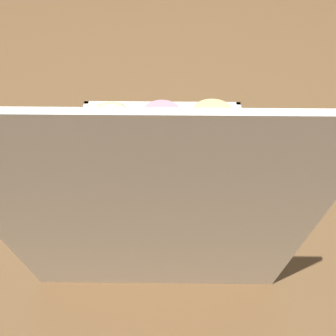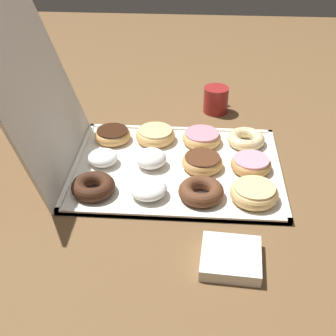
% 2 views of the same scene
% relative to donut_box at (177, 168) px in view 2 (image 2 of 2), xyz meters
% --- Properties ---
extents(ground_plane, '(3.00, 3.00, 0.00)m').
position_rel_donut_box_xyz_m(ground_plane, '(0.00, 0.00, -0.01)').
color(ground_plane, brown).
extents(donut_box, '(0.43, 0.56, 0.01)m').
position_rel_donut_box_xyz_m(donut_box, '(0.00, 0.00, 0.00)').
color(donut_box, silver).
rests_on(donut_box, ground).
extents(box_lid_open, '(0.43, 0.17, 0.51)m').
position_rel_donut_box_xyz_m(box_lid_open, '(0.00, 0.37, 0.25)').
color(box_lid_open, silver).
rests_on(box_lid_open, ground).
extents(glazed_ring_donut_0, '(0.12, 0.12, 0.04)m').
position_rel_donut_box_xyz_m(glazed_ring_donut_0, '(-0.13, -0.20, 0.02)').
color(glazed_ring_donut_0, '#E5B770').
rests_on(glazed_ring_donut_0, donut_box).
extents(pink_frosted_donut_1, '(0.11, 0.11, 0.03)m').
position_rel_donut_box_xyz_m(pink_frosted_donut_1, '(0.00, -0.20, 0.02)').
color(pink_frosted_donut_1, tan).
rests_on(pink_frosted_donut_1, donut_box).
extents(cruller_donut_2, '(0.11, 0.11, 0.03)m').
position_rel_donut_box_xyz_m(cruller_donut_2, '(0.14, -0.20, 0.02)').
color(cruller_donut_2, beige).
rests_on(cruller_donut_2, donut_box).
extents(chocolate_cake_ring_donut_3, '(0.11, 0.11, 0.04)m').
position_rel_donut_box_xyz_m(chocolate_cake_ring_donut_3, '(-0.13, -0.07, 0.02)').
color(chocolate_cake_ring_donut_3, '#59331E').
rests_on(chocolate_cake_ring_donut_3, donut_box).
extents(chocolate_frosted_donut_4, '(0.11, 0.11, 0.04)m').
position_rel_donut_box_xyz_m(chocolate_frosted_donut_4, '(0.00, -0.07, 0.02)').
color(chocolate_frosted_donut_4, tan).
rests_on(chocolate_frosted_donut_4, donut_box).
extents(pink_frosted_donut_5, '(0.11, 0.11, 0.03)m').
position_rel_donut_box_xyz_m(pink_frosted_donut_5, '(0.13, -0.07, 0.02)').
color(pink_frosted_donut_5, tan).
rests_on(pink_frosted_donut_5, donut_box).
extents(powdered_filled_donut_6, '(0.09, 0.09, 0.04)m').
position_rel_donut_box_xyz_m(powdered_filled_donut_6, '(-0.14, 0.06, 0.03)').
color(powdered_filled_donut_6, white).
rests_on(powdered_filled_donut_6, donut_box).
extents(powdered_filled_donut_7, '(0.08, 0.08, 0.05)m').
position_rel_donut_box_xyz_m(powdered_filled_donut_7, '(0.00, 0.07, 0.03)').
color(powdered_filled_donut_7, white).
rests_on(powdered_filled_donut_7, donut_box).
extents(glazed_ring_donut_8, '(0.12, 0.12, 0.04)m').
position_rel_donut_box_xyz_m(glazed_ring_donut_8, '(0.14, 0.07, 0.02)').
color(glazed_ring_donut_8, tan).
rests_on(glazed_ring_donut_8, donut_box).
extents(chocolate_cake_ring_donut_9, '(0.11, 0.11, 0.04)m').
position_rel_donut_box_xyz_m(chocolate_cake_ring_donut_9, '(-0.13, 0.20, 0.02)').
color(chocolate_cake_ring_donut_9, '#381E11').
rests_on(chocolate_cake_ring_donut_9, donut_box).
extents(powdered_filled_donut_10, '(0.08, 0.08, 0.04)m').
position_rel_donut_box_xyz_m(powdered_filled_donut_10, '(-0.00, 0.20, 0.02)').
color(powdered_filled_donut_10, white).
rests_on(powdered_filled_donut_10, donut_box).
extents(chocolate_frosted_donut_11, '(0.11, 0.11, 0.03)m').
position_rel_donut_box_xyz_m(chocolate_frosted_donut_11, '(0.13, 0.20, 0.02)').
color(chocolate_frosted_donut_11, tan).
rests_on(chocolate_frosted_donut_11, donut_box).
extents(coffee_mug, '(0.10, 0.08, 0.09)m').
position_rel_donut_box_xyz_m(coffee_mug, '(0.36, -0.11, 0.04)').
color(coffee_mug, maroon).
rests_on(coffee_mug, ground).
extents(napkin_stack, '(0.13, 0.13, 0.03)m').
position_rel_donut_box_xyz_m(napkin_stack, '(-0.35, -0.13, 0.01)').
color(napkin_stack, white).
rests_on(napkin_stack, ground).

